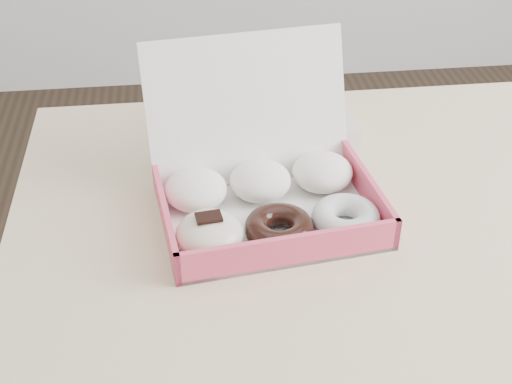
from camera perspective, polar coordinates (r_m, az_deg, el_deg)
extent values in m
cube|color=#D4B78B|center=(1.07, 13.14, -2.71)|extent=(1.20, 0.80, 0.04)
cylinder|color=#D4B78B|center=(1.54, -12.96, -7.25)|extent=(0.05, 0.05, 0.71)
cube|color=white|center=(1.03, 1.06, -2.01)|extent=(0.33, 0.26, 0.01)
cube|color=#E64865|center=(0.93, 2.77, -4.80)|extent=(0.30, 0.05, 0.05)
cube|color=white|center=(1.10, -0.36, 2.21)|extent=(0.30, 0.05, 0.05)
cube|color=#E64865|center=(0.99, -7.24, -2.21)|extent=(0.04, 0.22, 0.05)
cube|color=#E64865|center=(1.05, 8.88, 0.15)|extent=(0.04, 0.22, 0.05)
cube|color=white|center=(1.07, -0.66, 6.70)|extent=(0.31, 0.12, 0.21)
ellipsoid|color=white|center=(1.04, -4.84, 0.19)|extent=(0.10, 0.10, 0.05)
ellipsoid|color=white|center=(1.05, 0.34, 0.92)|extent=(0.10, 0.10, 0.05)
ellipsoid|color=white|center=(1.08, 5.33, 1.61)|extent=(0.10, 0.10, 0.05)
ellipsoid|color=beige|center=(0.95, -3.74, -3.34)|extent=(0.10, 0.10, 0.05)
cube|color=black|center=(0.94, -3.80, -2.02)|extent=(0.04, 0.03, 0.00)
torus|color=black|center=(0.97, 1.86, -2.90)|extent=(0.11, 0.11, 0.03)
torus|color=silver|center=(1.00, 7.20, -2.07)|extent=(0.11, 0.11, 0.03)
cube|color=silver|center=(1.22, 1.24, 5.52)|extent=(0.28, 0.24, 0.04)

